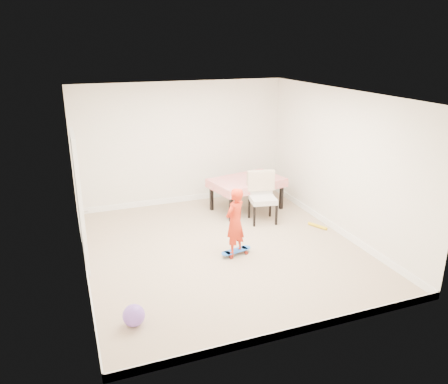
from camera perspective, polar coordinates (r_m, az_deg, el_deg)
name	(u,v)px	position (r m, az deg, el deg)	size (l,w,h in m)	color
ground	(223,249)	(7.54, -0.18, -7.40)	(5.00, 5.00, 0.00)	tan
ceiling	(222,96)	(6.79, -0.20, 12.48)	(4.50, 5.00, 0.04)	silver
wall_back	(182,144)	(9.34, -5.51, 6.26)	(4.50, 0.04, 2.60)	silver
wall_front	(300,237)	(4.95, 9.87, -5.84)	(4.50, 0.04, 2.60)	silver
wall_left	(78,192)	(6.66, -18.50, 0.02)	(0.04, 5.00, 2.60)	silver
wall_right	(340,163)	(8.07, 14.85, 3.65)	(0.04, 5.00, 2.60)	silver
door	(80,203)	(7.03, -18.33, -1.35)	(0.10, 0.94, 2.11)	white
baseboard_back	(184,199)	(9.70, -5.30, -0.88)	(4.50, 0.02, 0.12)	white
baseboard_front	(294,331)	(5.58, 9.17, -17.51)	(4.50, 0.02, 0.12)	white
baseboard_left	(86,268)	(7.14, -17.53, -9.44)	(0.02, 5.00, 0.12)	white
baseboard_right	(334,227)	(8.48, 14.20, -4.44)	(0.02, 5.00, 0.12)	white
dining_table	(247,194)	(9.12, 2.97, -0.29)	(1.45, 0.92, 0.68)	red
dining_chair	(263,198)	(8.48, 5.10, -0.76)	(0.54, 0.62, 0.98)	silver
skateboard	(236,252)	(7.32, 1.60, -7.88)	(0.55, 0.20, 0.08)	blue
child	(235,224)	(7.08, 1.43, -4.17)	(0.41, 0.27, 1.14)	red
balloon	(134,315)	(5.74, -11.70, -15.51)	(0.28, 0.28, 0.28)	#8255CC
foam_toy	(318,226)	(8.52, 12.12, -4.37)	(0.06, 0.06, 0.40)	yellow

